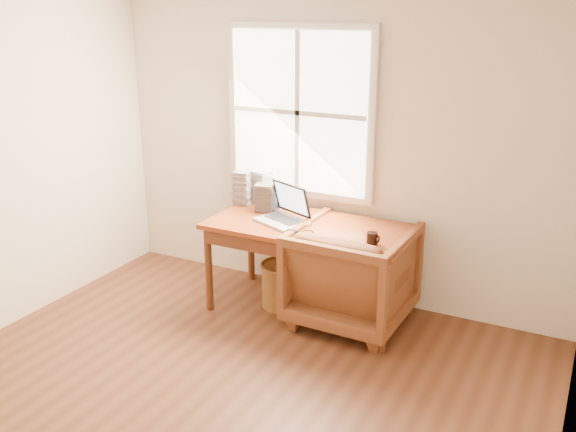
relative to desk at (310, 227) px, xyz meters
name	(u,v)px	position (x,y,z in m)	size (l,w,h in m)	color
room_shell	(178,215)	(-0.02, -1.64, 0.59)	(4.04, 4.54, 2.64)	brown
desk	(310,227)	(0.00, 0.00, 0.00)	(1.60, 0.80, 0.04)	brown
armchair	(352,274)	(0.37, 0.00, -0.33)	(0.86, 0.88, 0.81)	brown
wicker_stool	(284,285)	(-0.23, 0.00, -0.55)	(0.36, 0.36, 0.36)	brown
laptop	(281,205)	(-0.22, -0.06, 0.17)	(0.40, 0.42, 0.30)	#B5B8BC
mouse	(292,231)	(-0.04, -0.23, 0.04)	(0.10, 0.06, 0.03)	black
coffee_mug	(372,238)	(0.58, -0.18, 0.07)	(0.08, 0.08, 0.09)	black
cd_stack_a	(262,187)	(-0.62, 0.34, 0.16)	(0.14, 0.12, 0.28)	silver
cd_stack_b	(266,197)	(-0.48, 0.15, 0.14)	(0.15, 0.13, 0.23)	#222327
cd_stack_c	(242,188)	(-0.75, 0.22, 0.17)	(0.13, 0.11, 0.29)	#A6A7B4
cd_stack_d	(271,199)	(-0.46, 0.22, 0.11)	(0.14, 0.12, 0.17)	silver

